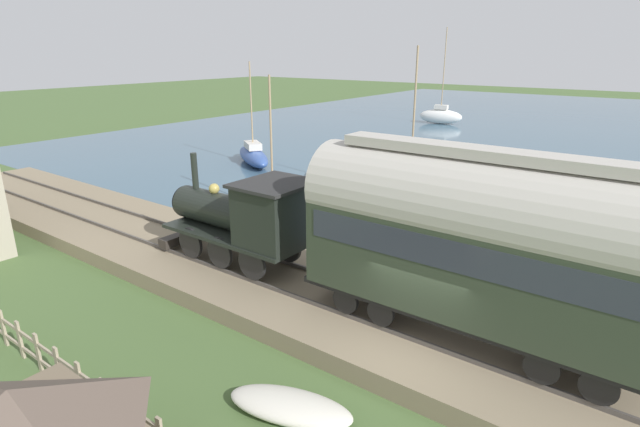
% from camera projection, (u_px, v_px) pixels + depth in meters
% --- Properties ---
extents(ground_plane, '(200.00, 200.00, 0.00)m').
position_uv_depth(ground_plane, '(414.00, 363.00, 12.50)').
color(ground_plane, '#476033').
extents(harbor_water, '(80.00, 80.00, 0.01)m').
position_uv_depth(harbor_water, '(629.00, 135.00, 45.87)').
color(harbor_water, '#426075').
rests_on(harbor_water, ground).
extents(rail_embankment, '(5.11, 56.00, 0.66)m').
position_uv_depth(rail_embankment, '(431.00, 337.00, 13.13)').
color(rail_embankment, '#84755B').
rests_on(rail_embankment, ground).
extents(steam_locomotive, '(2.32, 5.84, 3.44)m').
position_uv_depth(steam_locomotive, '(248.00, 215.00, 16.19)').
color(steam_locomotive, black).
rests_on(steam_locomotive, rail_embankment).
extents(passenger_coach, '(2.34, 8.73, 4.75)m').
position_uv_depth(passenger_coach, '(476.00, 238.00, 11.67)').
color(passenger_coach, black).
rests_on(passenger_coach, rail_embankment).
extents(sailboat_black, '(2.47, 5.34, 7.65)m').
position_uv_depth(sailboat_black, '(410.00, 191.00, 25.90)').
color(sailboat_black, black).
rests_on(sailboat_black, harbor_water).
extents(sailboat_blue, '(4.56, 5.78, 6.73)m').
position_uv_depth(sailboat_blue, '(253.00, 155.00, 33.98)').
color(sailboat_blue, '#335199').
rests_on(sailboat_blue, harbor_water).
extents(sailboat_white, '(2.10, 4.65, 9.58)m').
position_uv_depth(sailboat_white, '(441.00, 116.00, 52.35)').
color(sailboat_white, white).
rests_on(sailboat_white, harbor_water).
extents(sailboat_brown, '(1.88, 4.20, 6.40)m').
position_uv_depth(sailboat_brown, '(273.00, 197.00, 23.99)').
color(sailboat_brown, brown).
rests_on(sailboat_brown, harbor_water).
extents(rowboat_off_pier, '(1.00, 2.62, 0.38)m').
position_uv_depth(rowboat_off_pier, '(639.00, 283.00, 16.36)').
color(rowboat_off_pier, beige).
rests_on(rowboat_off_pier, harbor_water).
extents(rowboat_mid_harbor, '(2.29, 2.94, 0.41)m').
position_uv_depth(rowboat_mid_harbor, '(525.00, 280.00, 16.49)').
color(rowboat_mid_harbor, silver).
rests_on(rowboat_mid_harbor, harbor_water).
extents(rowboat_far_out, '(2.98, 2.66, 0.48)m').
position_uv_depth(rowboat_far_out, '(317.00, 174.00, 30.34)').
color(rowboat_far_out, '#B7B2A3').
rests_on(rowboat_far_out, harbor_water).
extents(rowboat_near_shore, '(1.63, 2.42, 0.38)m').
position_uv_depth(rowboat_near_shore, '(523.00, 220.00, 22.41)').
color(rowboat_near_shore, silver).
rests_on(rowboat_near_shore, harbor_water).
extents(beached_dinghy, '(1.88, 3.00, 0.44)m').
position_uv_depth(beached_dinghy, '(290.00, 406.00, 10.65)').
color(beached_dinghy, beige).
rests_on(beached_dinghy, ground).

